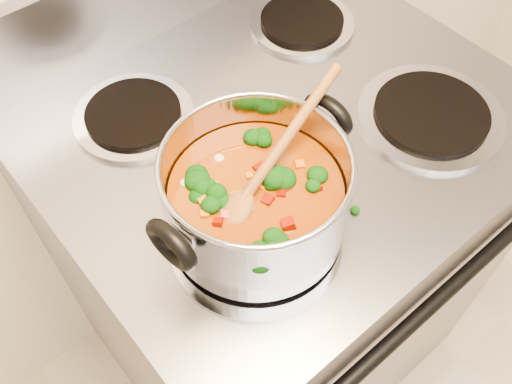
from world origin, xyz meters
The scene contains 4 objects.
electric_range centered at (0.01, 1.16, 0.47)m, with size 0.79×0.71×1.08m.
stockpot centered at (-0.17, 1.02, 1.00)m, with size 0.31×0.25×0.15m.
wooden_spoon centered at (-0.15, 1.03, 1.04)m, with size 0.26×0.09×0.11m.
cooktop_crumbs centered at (-0.17, 0.96, 0.92)m, with size 0.16×0.32×0.01m.
Camera 1 is at (-0.44, 0.69, 1.61)m, focal length 40.00 mm.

